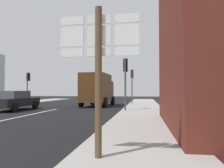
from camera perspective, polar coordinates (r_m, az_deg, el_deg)
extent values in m
plane|color=black|center=(15.41, -18.13, -7.26)|extent=(80.00, 80.00, 0.00)
cube|color=#9E9B96|center=(11.78, 8.45, -8.70)|extent=(2.99, 44.00, 0.14)
cube|color=silver|center=(12.00, -26.89, -8.70)|extent=(0.16, 12.00, 0.01)
cube|color=black|center=(17.33, -25.01, -4.51)|extent=(1.78, 4.21, 0.60)
cube|color=#47515B|center=(17.11, -25.45, -2.62)|extent=(1.57, 2.11, 0.55)
cylinder|color=black|center=(18.96, -24.92, -5.18)|extent=(0.22, 0.64, 0.64)
cylinder|color=black|center=(18.04, -20.29, -5.41)|extent=(0.22, 0.64, 0.64)
cylinder|color=black|center=(15.75, -25.15, -5.89)|extent=(0.22, 0.64, 0.64)
cube|color=#4C2D14|center=(19.41, -4.42, -1.04)|extent=(2.39, 3.81, 2.60)
cube|color=#4C2D14|center=(21.83, -2.59, -1.92)|extent=(2.16, 1.41, 2.00)
cube|color=#47515B|center=(21.89, -2.56, 0.18)|extent=(1.76, 0.19, 0.70)
cylinder|color=black|center=(22.10, -5.40, -4.50)|extent=(0.33, 0.91, 0.90)
cylinder|color=black|center=(21.56, 0.21, -4.58)|extent=(0.33, 0.91, 0.90)
cylinder|color=black|center=(18.88, -8.45, -4.95)|extent=(0.33, 0.91, 0.90)
cylinder|color=black|center=(18.24, -1.93, -5.08)|extent=(0.33, 0.91, 0.90)
cylinder|color=brown|center=(4.23, -3.76, -0.23)|extent=(0.14, 0.14, 3.20)
cube|color=white|center=(4.67, -10.85, 16.64)|extent=(0.50, 0.03, 0.18)
cube|color=black|center=(4.69, -10.77, 16.57)|extent=(0.43, 0.01, 0.13)
cube|color=white|center=(4.58, -10.87, 12.60)|extent=(0.50, 0.03, 0.42)
cube|color=black|center=(4.59, -10.79, 12.55)|extent=(0.43, 0.01, 0.32)
cube|color=white|center=(4.50, -10.90, 8.41)|extent=(0.50, 0.03, 0.18)
cube|color=black|center=(4.52, -10.82, 8.37)|extent=(0.43, 0.01, 0.13)
cube|color=white|center=(4.52, -3.58, 17.26)|extent=(0.50, 0.03, 0.18)
cube|color=black|center=(4.54, -3.52, 17.18)|extent=(0.43, 0.01, 0.13)
cube|color=white|center=(4.42, -3.58, 13.09)|extent=(0.50, 0.03, 0.42)
cube|color=black|center=(4.44, -3.53, 13.03)|extent=(0.43, 0.01, 0.32)
cube|color=white|center=(4.35, -3.59, 8.75)|extent=(0.50, 0.03, 0.18)
cube|color=black|center=(4.36, -3.54, 8.71)|extent=(0.43, 0.01, 0.13)
cube|color=white|center=(4.44, 4.12, 17.62)|extent=(0.50, 0.03, 0.18)
cube|color=black|center=(4.46, 4.14, 17.54)|extent=(0.43, 0.01, 0.13)
cube|color=white|center=(4.34, 4.13, 13.38)|extent=(0.50, 0.03, 0.42)
cube|color=black|center=(4.36, 4.15, 13.31)|extent=(0.43, 0.01, 0.32)
cube|color=white|center=(4.26, 4.14, 8.97)|extent=(0.50, 0.03, 0.18)
cube|color=black|center=(4.28, 4.16, 8.92)|extent=(0.43, 0.01, 0.13)
cylinder|color=#47474C|center=(22.43, 5.50, -0.81)|extent=(0.12, 0.12, 3.76)
cube|color=black|center=(22.70, 5.52, 2.79)|extent=(0.30, 0.28, 0.90)
sphere|color=#360303|center=(22.86, 5.53, 3.44)|extent=(0.18, 0.18, 0.18)
sphere|color=#3C2303|center=(22.84, 5.54, 2.74)|extent=(0.18, 0.18, 0.18)
sphere|color=#0CA526|center=(22.82, 5.54, 2.04)|extent=(0.18, 0.18, 0.18)
cylinder|color=#47474C|center=(24.43, -22.23, -1.13)|extent=(0.12, 0.12, 3.44)
cube|color=black|center=(24.65, -21.96, 1.82)|extent=(0.30, 0.28, 0.90)
sphere|color=#360303|center=(24.78, -21.79, 2.42)|extent=(0.18, 0.18, 0.18)
sphere|color=#3C2303|center=(24.76, -21.79, 1.77)|extent=(0.18, 0.18, 0.18)
sphere|color=#0CA526|center=(24.75, -21.80, 1.13)|extent=(0.18, 0.18, 0.18)
cylinder|color=#47474C|center=(14.28, 3.66, -0.34)|extent=(0.12, 0.12, 3.71)
cube|color=black|center=(14.58, 3.71, 5.16)|extent=(0.30, 0.28, 0.90)
sphere|color=#360303|center=(14.75, 3.76, 6.13)|extent=(0.18, 0.18, 0.18)
sphere|color=#3C2303|center=(14.72, 3.76, 5.05)|extent=(0.18, 0.18, 0.18)
sphere|color=#0CA526|center=(14.69, 3.76, 3.97)|extent=(0.18, 0.18, 0.18)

